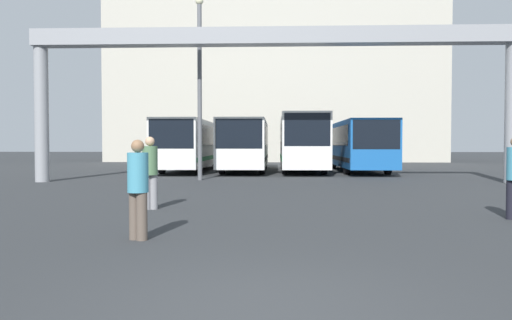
# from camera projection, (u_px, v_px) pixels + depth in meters

# --- Properties ---
(ground_plane) EXTENTS (200.00, 200.00, 0.00)m
(ground_plane) POSITION_uv_depth(u_px,v_px,m) (262.00, 313.00, 4.88)
(ground_plane) COLOR #2D3033
(building_backdrop) EXTENTS (31.66, 12.00, 15.69)m
(building_backdrop) POSITION_uv_depth(u_px,v_px,m) (274.00, 84.00, 51.01)
(building_backdrop) COLOR #B7B2A3
(building_backdrop) RESTS_ON ground
(overhead_gantry) EXTENTS (20.76, 0.80, 6.58)m
(overhead_gantry) POSITION_uv_depth(u_px,v_px,m) (273.00, 57.00, 21.25)
(overhead_gantry) COLOR gray
(overhead_gantry) RESTS_ON ground
(bus_slot_0) EXTENTS (2.51, 11.95, 3.02)m
(bus_slot_0) POSITION_uv_depth(u_px,v_px,m) (191.00, 143.00, 30.99)
(bus_slot_0) COLOR silver
(bus_slot_0) RESTS_ON ground
(bus_slot_1) EXTENTS (2.58, 11.03, 3.02)m
(bus_slot_1) POSITION_uv_depth(u_px,v_px,m) (245.00, 143.00, 30.40)
(bus_slot_1) COLOR silver
(bus_slot_1) RESTS_ON ground
(bus_slot_2) EXTENTS (2.52, 11.12, 3.31)m
(bus_slot_2) POSITION_uv_depth(u_px,v_px,m) (301.00, 140.00, 30.30)
(bus_slot_2) COLOR silver
(bus_slot_2) RESTS_ON ground
(bus_slot_3) EXTENTS (2.57, 11.13, 2.96)m
(bus_slot_3) POSITION_uv_depth(u_px,v_px,m) (358.00, 143.00, 30.18)
(bus_slot_3) COLOR #1959A5
(bus_slot_3) RESTS_ON ground
(pedestrian_mid_left) EXTENTS (0.38, 0.38, 1.84)m
(pedestrian_mid_left) POSITION_uv_depth(u_px,v_px,m) (150.00, 171.00, 12.59)
(pedestrian_mid_left) COLOR gray
(pedestrian_mid_left) RESTS_ON ground
(pedestrian_near_right) EXTENTS (0.36, 0.36, 1.73)m
(pedestrian_near_right) POSITION_uv_depth(u_px,v_px,m) (138.00, 187.00, 8.57)
(pedestrian_near_right) COLOR brown
(pedestrian_near_right) RESTS_ON ground
(lamp_post) EXTENTS (0.36, 0.36, 8.33)m
(lamp_post) POSITION_uv_depth(u_px,v_px,m) (200.00, 81.00, 22.73)
(lamp_post) COLOR #595B60
(lamp_post) RESTS_ON ground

